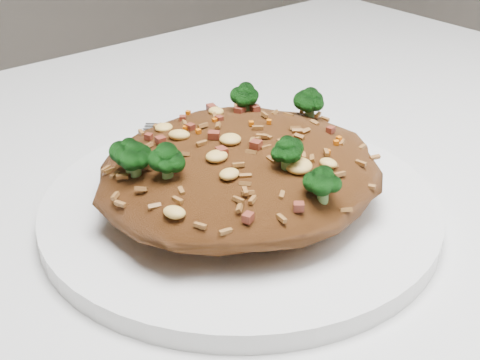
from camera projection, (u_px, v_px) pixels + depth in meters
name	position (u px, v px, depth m)	size (l,w,h in m)	color
plate	(240.00, 207.00, 0.47)	(0.28, 0.28, 0.01)	white
fried_rice	(240.00, 160.00, 0.45)	(0.20, 0.18, 0.07)	brown
fork	(249.00, 133.00, 0.55)	(0.13, 0.12, 0.00)	silver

